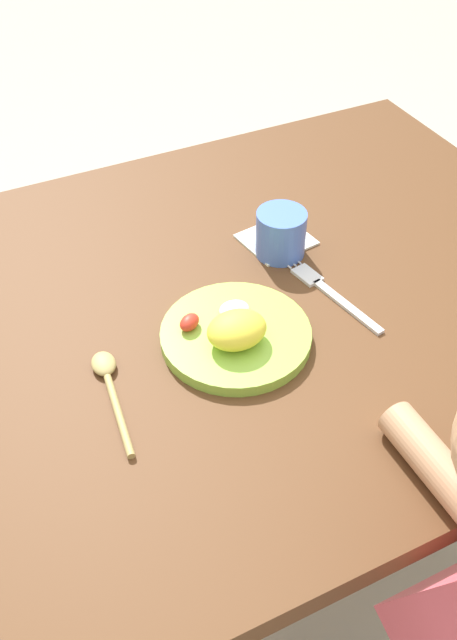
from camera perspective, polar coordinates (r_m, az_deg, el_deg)
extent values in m
plane|color=#ACA997|center=(1.68, 0.21, -17.53)|extent=(8.00, 8.00, 0.00)
cube|color=#54331B|center=(1.11, 0.30, 0.81)|extent=(1.25, 0.93, 0.04)
cube|color=#552F18|center=(1.82, 10.24, 4.49)|extent=(0.06, 0.06, 0.70)
cylinder|color=#8DC443|center=(1.03, 0.59, -1.27)|extent=(0.22, 0.22, 0.02)
ellipsoid|color=yellow|center=(0.99, 0.68, -0.80)|extent=(0.09, 0.07, 0.05)
ellipsoid|color=red|center=(1.02, -3.18, -0.18)|extent=(0.04, 0.04, 0.02)
ellipsoid|color=silver|center=(1.04, 0.47, 0.83)|extent=(0.05, 0.04, 0.02)
cube|color=silver|center=(1.10, 9.59, 1.10)|extent=(0.04, 0.15, 0.01)
cube|color=silver|center=(1.15, 6.28, 3.74)|extent=(0.04, 0.05, 0.01)
cylinder|color=silver|center=(1.18, 5.21, 5.08)|extent=(0.01, 0.04, 0.00)
cylinder|color=silver|center=(1.18, 4.82, 4.90)|extent=(0.01, 0.04, 0.00)
cylinder|color=silver|center=(1.17, 4.42, 4.72)|extent=(0.01, 0.04, 0.00)
cylinder|color=tan|center=(0.95, -8.86, -7.57)|extent=(0.03, 0.14, 0.01)
ellipsoid|color=tan|center=(1.01, -10.06, -3.50)|extent=(0.04, 0.05, 0.02)
cylinder|color=#4B73DE|center=(1.17, 4.25, 6.99)|extent=(0.08, 0.08, 0.08)
cylinder|color=tan|center=(0.89, 16.93, -11.78)|extent=(0.05, 0.19, 0.05)
cube|color=white|center=(1.22, 3.87, 6.51)|extent=(0.12, 0.12, 0.00)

